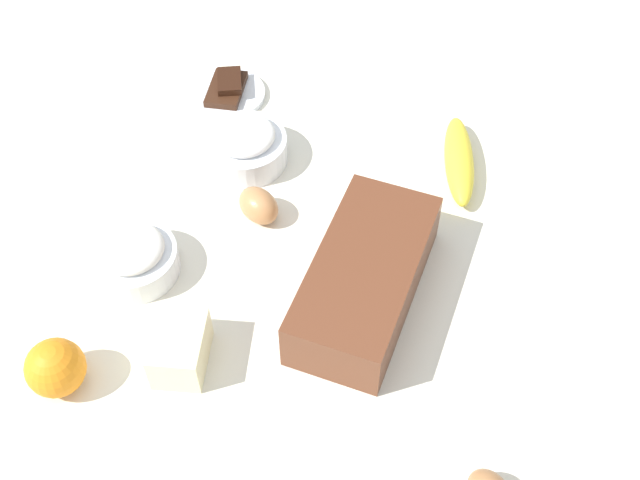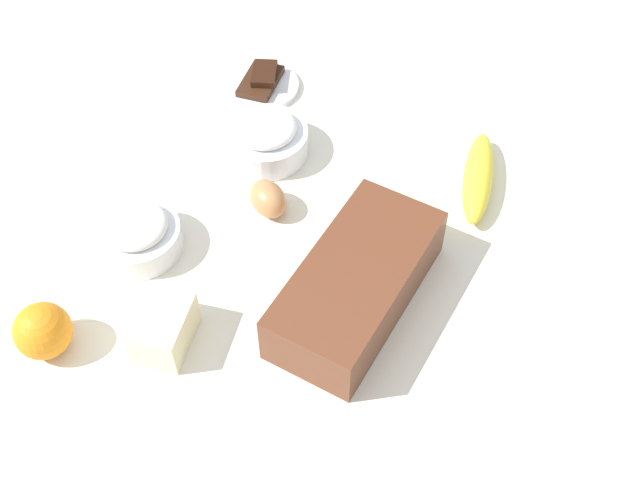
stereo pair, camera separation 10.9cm
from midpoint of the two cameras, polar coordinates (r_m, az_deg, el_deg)
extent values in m
cube|color=silver|center=(1.13, -2.76, -1.78)|extent=(2.40, 2.40, 0.02)
cube|color=brown|center=(1.05, 0.30, -2.98)|extent=(0.29, 0.15, 0.08)
cube|color=black|center=(1.04, 0.31, -2.85)|extent=(0.28, 0.14, 0.07)
cylinder|color=white|center=(1.13, -15.99, -1.65)|extent=(0.12, 0.12, 0.04)
torus|color=white|center=(1.12, -16.18, -1.11)|extent=(0.12, 0.12, 0.01)
ellipsoid|color=white|center=(1.11, -16.31, -0.74)|extent=(0.09, 0.09, 0.03)
cylinder|color=white|center=(1.24, -7.97, 6.37)|extent=(0.13, 0.13, 0.04)
torus|color=white|center=(1.23, -8.07, 7.01)|extent=(0.13, 0.13, 0.01)
ellipsoid|color=white|center=(1.22, -8.13, 7.41)|extent=(0.10, 0.10, 0.03)
ellipsoid|color=yellow|center=(1.23, 7.53, 5.59)|extent=(0.20, 0.09, 0.04)
sphere|color=orange|center=(1.05, -21.47, -8.79)|extent=(0.07, 0.07, 0.07)
cube|color=#F4EDB2|center=(1.02, -13.12, -7.84)|extent=(0.10, 0.08, 0.06)
ellipsoid|color=#B87D4B|center=(1.16, -7.15, 2.33)|extent=(0.08, 0.08, 0.05)
cylinder|color=white|center=(1.37, -9.05, 10.25)|extent=(0.13, 0.13, 0.01)
cube|color=#381E11|center=(1.37, -9.10, 10.60)|extent=(0.10, 0.07, 0.01)
cube|color=black|center=(1.36, -8.88, 11.17)|extent=(0.07, 0.06, 0.01)
camera|label=1|loc=(0.05, -92.87, -3.50)|focal=44.29mm
camera|label=2|loc=(0.05, 87.13, 3.50)|focal=44.29mm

